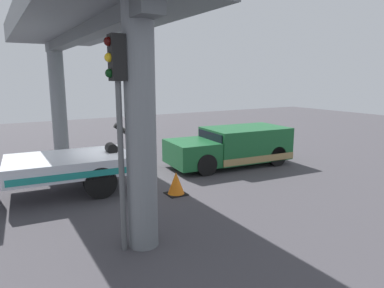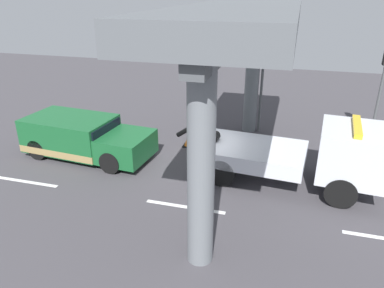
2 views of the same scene
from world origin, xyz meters
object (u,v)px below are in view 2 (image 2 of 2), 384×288
tow_truck_white (307,153)px  towed_van_green (83,138)px  traffic_light_near (264,63)px  traffic_cone_orange (190,138)px

tow_truck_white → towed_van_green: 8.73m
towed_van_green → traffic_light_near: size_ratio=1.18×
traffic_light_near → traffic_cone_orange: bearing=-135.9°
tow_truck_white → towed_van_green: size_ratio=1.37×
tow_truck_white → traffic_cone_orange: size_ratio=9.98×
traffic_light_near → traffic_cone_orange: (-2.69, -2.61, -2.94)m
towed_van_green → traffic_cone_orange: 4.51m
towed_van_green → traffic_light_near: traffic_light_near is taller
tow_truck_white → traffic_light_near: size_ratio=1.62×
towed_van_green → traffic_cone_orange: size_ratio=7.30×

